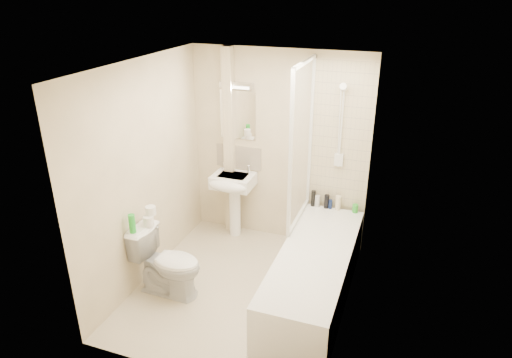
% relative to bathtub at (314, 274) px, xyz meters
% --- Properties ---
extents(floor, '(2.50, 2.50, 0.00)m').
position_rel_bathtub_xyz_m(floor, '(-0.75, -0.14, -0.29)').
color(floor, beige).
rests_on(floor, ground).
extents(wall_back, '(2.20, 0.02, 2.40)m').
position_rel_bathtub_xyz_m(wall_back, '(-0.75, 1.11, 0.91)').
color(wall_back, beige).
rests_on(wall_back, ground).
extents(wall_left, '(0.02, 2.50, 2.40)m').
position_rel_bathtub_xyz_m(wall_left, '(-1.85, -0.14, 0.91)').
color(wall_left, beige).
rests_on(wall_left, ground).
extents(wall_right, '(0.02, 2.50, 2.40)m').
position_rel_bathtub_xyz_m(wall_right, '(0.35, -0.14, 0.91)').
color(wall_right, beige).
rests_on(wall_right, ground).
extents(ceiling, '(2.20, 2.50, 0.02)m').
position_rel_bathtub_xyz_m(ceiling, '(-0.75, -0.14, 2.11)').
color(ceiling, white).
rests_on(ceiling, wall_back).
extents(tile_back, '(0.70, 0.01, 1.75)m').
position_rel_bathtub_xyz_m(tile_back, '(0.00, 1.10, 1.14)').
color(tile_back, beige).
rests_on(tile_back, wall_back).
extents(tile_right, '(0.01, 2.10, 1.75)m').
position_rel_bathtub_xyz_m(tile_right, '(0.34, 0.00, 1.14)').
color(tile_right, beige).
rests_on(tile_right, wall_right).
extents(pipe_boxing, '(0.12, 0.12, 2.40)m').
position_rel_bathtub_xyz_m(pipe_boxing, '(-1.37, 1.05, 0.91)').
color(pipe_boxing, beige).
rests_on(pipe_boxing, ground).
extents(splashback, '(0.60, 0.02, 0.30)m').
position_rel_bathtub_xyz_m(splashback, '(-1.27, 1.10, 0.74)').
color(splashback, beige).
rests_on(splashback, wall_back).
extents(mirror, '(0.46, 0.01, 0.60)m').
position_rel_bathtub_xyz_m(mirror, '(-1.27, 1.10, 1.29)').
color(mirror, white).
rests_on(mirror, wall_back).
extents(strip_light, '(0.42, 0.07, 0.07)m').
position_rel_bathtub_xyz_m(strip_light, '(-1.27, 1.07, 1.66)').
color(strip_light, silver).
rests_on(strip_light, wall_back).
extents(bathtub, '(0.70, 2.10, 0.55)m').
position_rel_bathtub_xyz_m(bathtub, '(0.00, 0.00, 0.00)').
color(bathtub, white).
rests_on(bathtub, ground).
extents(shower_screen, '(0.04, 0.92, 1.80)m').
position_rel_bathtub_xyz_m(shower_screen, '(-0.35, 0.66, 1.16)').
color(shower_screen, white).
rests_on(shower_screen, bathtub).
extents(shower_fixture, '(0.10, 0.16, 0.99)m').
position_rel_bathtub_xyz_m(shower_fixture, '(-0.00, 1.05, 1.26)').
color(shower_fixture, white).
rests_on(shower_fixture, wall_back).
extents(pedestal_sink, '(0.51, 0.47, 0.98)m').
position_rel_bathtub_xyz_m(pedestal_sink, '(-1.27, 0.87, 0.40)').
color(pedestal_sink, white).
rests_on(pedestal_sink, ground).
extents(bottle_black_a, '(0.05, 0.05, 0.20)m').
position_rel_bathtub_xyz_m(bottle_black_a, '(-0.27, 1.02, 0.36)').
color(bottle_black_a, black).
rests_on(bottle_black_a, bathtub).
extents(bottle_white_a, '(0.06, 0.06, 0.14)m').
position_rel_bathtub_xyz_m(bottle_white_a, '(-0.21, 1.02, 0.33)').
color(bottle_white_a, silver).
rests_on(bottle_white_a, bathtub).
extents(bottle_black_b, '(0.06, 0.06, 0.17)m').
position_rel_bathtub_xyz_m(bottle_black_b, '(-0.10, 1.02, 0.35)').
color(bottle_black_b, black).
rests_on(bottle_black_b, bathtub).
extents(bottle_blue, '(0.05, 0.05, 0.11)m').
position_rel_bathtub_xyz_m(bottle_blue, '(-0.05, 1.02, 0.32)').
color(bottle_blue, '#111F4E').
rests_on(bottle_blue, bathtub).
extents(bottle_cream, '(0.06, 0.06, 0.18)m').
position_rel_bathtub_xyz_m(bottle_cream, '(0.04, 1.02, 0.35)').
color(bottle_cream, beige).
rests_on(bottle_cream, bathtub).
extents(bottle_green, '(0.07, 0.07, 0.10)m').
position_rel_bathtub_xyz_m(bottle_green, '(0.25, 1.02, 0.31)').
color(bottle_green, green).
rests_on(bottle_green, bathtub).
extents(toilet, '(0.46, 0.75, 0.74)m').
position_rel_bathtub_xyz_m(toilet, '(-1.47, -0.43, 0.08)').
color(toilet, white).
rests_on(toilet, ground).
extents(toilet_roll_lower, '(0.11, 0.11, 0.10)m').
position_rel_bathtub_xyz_m(toilet_roll_lower, '(-1.69, -0.38, 0.51)').
color(toilet_roll_lower, white).
rests_on(toilet_roll_lower, toilet).
extents(toilet_roll_upper, '(0.11, 0.11, 0.09)m').
position_rel_bathtub_xyz_m(toilet_roll_upper, '(-1.69, -0.33, 0.60)').
color(toilet_roll_upper, white).
rests_on(toilet_roll_upper, toilet_roll_lower).
extents(green_bottle, '(0.07, 0.07, 0.20)m').
position_rel_bathtub_xyz_m(green_bottle, '(-1.76, -0.56, 0.56)').
color(green_bottle, green).
rests_on(green_bottle, toilet).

